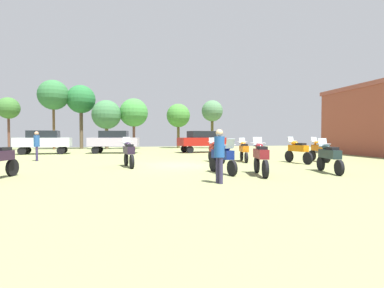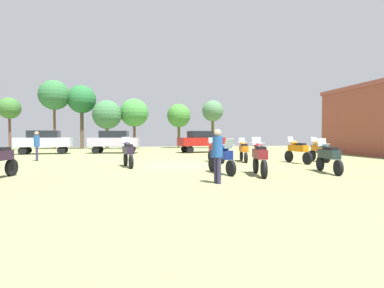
{
  "view_description": "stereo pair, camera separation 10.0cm",
  "coord_description": "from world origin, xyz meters",
  "px_view_note": "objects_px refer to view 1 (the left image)",
  "views": [
    {
      "loc": [
        -2.23,
        -14.84,
        1.58
      ],
      "look_at": [
        2.02,
        6.64,
        0.94
      ],
      "focal_mm": 26.55,
      "sensor_mm": 36.0,
      "label": 1
    },
    {
      "loc": [
        -2.13,
        -14.86,
        1.58
      ],
      "look_at": [
        2.02,
        6.64,
        0.94
      ],
      "focal_mm": 26.55,
      "sensor_mm": 36.0,
      "label": 2
    }
  ],
  "objects_px": {
    "motorcycle_3": "(298,150)",
    "motorcycle_4": "(223,156)",
    "car_1": "(202,140)",
    "motorcycle_5": "(216,150)",
    "car_2": "(114,140)",
    "tree_3": "(106,115)",
    "car_3": "(44,140)",
    "tree_2": "(53,95)",
    "motorcycle_2": "(129,152)",
    "motorcycle_6": "(244,150)",
    "person_2": "(219,152)",
    "motorcycle_12": "(329,156)",
    "tree_4": "(212,111)",
    "tree_5": "(178,116)",
    "tree_6": "(8,109)",
    "motorcycle_11": "(319,149)",
    "motorcycle_7": "(261,157)",
    "tree_1": "(134,113)",
    "tree_7": "(81,100)",
    "person_1": "(37,144)"
  },
  "relations": [
    {
      "from": "motorcycle_11",
      "to": "tree_5",
      "type": "distance_m",
      "value": 21.28
    },
    {
      "from": "car_1",
      "to": "motorcycle_3",
      "type": "bearing_deg",
      "value": -176.51
    },
    {
      "from": "motorcycle_3",
      "to": "tree_4",
      "type": "bearing_deg",
      "value": 81.8
    },
    {
      "from": "motorcycle_11",
      "to": "car_1",
      "type": "xyz_separation_m",
      "value": [
        -4.89,
        10.49,
        0.44
      ]
    },
    {
      "from": "motorcycle_6",
      "to": "tree_6",
      "type": "distance_m",
      "value": 27.36
    },
    {
      "from": "person_1",
      "to": "motorcycle_6",
      "type": "bearing_deg",
      "value": -121.03
    },
    {
      "from": "tree_2",
      "to": "motorcycle_5",
      "type": "bearing_deg",
      "value": -53.93
    },
    {
      "from": "motorcycle_6",
      "to": "motorcycle_2",
      "type": "bearing_deg",
      "value": -154.77
    },
    {
      "from": "motorcycle_2",
      "to": "car_2",
      "type": "xyz_separation_m",
      "value": [
        -1.56,
        11.72,
        0.44
      ]
    },
    {
      "from": "car_1",
      "to": "tree_3",
      "type": "bearing_deg",
      "value": 35.93
    },
    {
      "from": "tree_6",
      "to": "motorcycle_3",
      "type": "bearing_deg",
      "value": -40.95
    },
    {
      "from": "motorcycle_5",
      "to": "car_2",
      "type": "relative_size",
      "value": 0.49
    },
    {
      "from": "motorcycle_5",
      "to": "car_3",
      "type": "bearing_deg",
      "value": 132.56
    },
    {
      "from": "motorcycle_6",
      "to": "tree_3",
      "type": "height_order",
      "value": "tree_3"
    },
    {
      "from": "car_3",
      "to": "motorcycle_4",
      "type": "bearing_deg",
      "value": -147.67
    },
    {
      "from": "car_1",
      "to": "tree_3",
      "type": "distance_m",
      "value": 13.04
    },
    {
      "from": "motorcycle_3",
      "to": "tree_3",
      "type": "relative_size",
      "value": 0.39
    },
    {
      "from": "car_1",
      "to": "person_1",
      "type": "height_order",
      "value": "car_1"
    },
    {
      "from": "motorcycle_7",
      "to": "tree_4",
      "type": "distance_m",
      "value": 24.35
    },
    {
      "from": "motorcycle_3",
      "to": "person_2",
      "type": "distance_m",
      "value": 8.61
    },
    {
      "from": "motorcycle_5",
      "to": "tree_2",
      "type": "distance_m",
      "value": 24.18
    },
    {
      "from": "motorcycle_2",
      "to": "motorcycle_4",
      "type": "xyz_separation_m",
      "value": [
        3.85,
        -3.32,
        -0.02
      ]
    },
    {
      "from": "motorcycle_2",
      "to": "tree_7",
      "type": "xyz_separation_m",
      "value": [
        -6.02,
        21.24,
        5.1
      ]
    },
    {
      "from": "tree_2",
      "to": "car_1",
      "type": "bearing_deg",
      "value": -31.04
    },
    {
      "from": "motorcycle_5",
      "to": "motorcycle_11",
      "type": "distance_m",
      "value": 6.34
    },
    {
      "from": "motorcycle_2",
      "to": "tree_3",
      "type": "relative_size",
      "value": 0.37
    },
    {
      "from": "person_2",
      "to": "motorcycle_4",
      "type": "bearing_deg",
      "value": 141.1
    },
    {
      "from": "tree_4",
      "to": "tree_6",
      "type": "distance_m",
      "value": 22.96
    },
    {
      "from": "tree_5",
      "to": "person_2",
      "type": "bearing_deg",
      "value": -95.58
    },
    {
      "from": "motorcycle_5",
      "to": "motorcycle_7",
      "type": "height_order",
      "value": "motorcycle_7"
    },
    {
      "from": "motorcycle_12",
      "to": "car_3",
      "type": "height_order",
      "value": "car_3"
    },
    {
      "from": "motorcycle_5",
      "to": "motorcycle_6",
      "type": "height_order",
      "value": "motorcycle_5"
    },
    {
      "from": "car_3",
      "to": "tree_4",
      "type": "bearing_deg",
      "value": -69.61
    },
    {
      "from": "motorcycle_11",
      "to": "car_2",
      "type": "xyz_separation_m",
      "value": [
        -12.84,
        10.82,
        0.44
      ]
    },
    {
      "from": "tree_1",
      "to": "tree_7",
      "type": "bearing_deg",
      "value": 172.88
    },
    {
      "from": "person_2",
      "to": "tree_4",
      "type": "relative_size",
      "value": 0.3
    },
    {
      "from": "motorcycle_3",
      "to": "motorcycle_4",
      "type": "distance_m",
      "value": 6.57
    },
    {
      "from": "motorcycle_12",
      "to": "tree_5",
      "type": "relative_size",
      "value": 0.4
    },
    {
      "from": "car_2",
      "to": "tree_5",
      "type": "bearing_deg",
      "value": -30.6
    },
    {
      "from": "person_2",
      "to": "tree_4",
      "type": "bearing_deg",
      "value": 146.3
    },
    {
      "from": "person_2",
      "to": "tree_3",
      "type": "xyz_separation_m",
      "value": [
        -6.03,
        25.58,
        2.96
      ]
    },
    {
      "from": "motorcycle_3",
      "to": "motorcycle_6",
      "type": "distance_m",
      "value": 3.05
    },
    {
      "from": "person_2",
      "to": "tree_6",
      "type": "height_order",
      "value": "tree_6"
    },
    {
      "from": "tree_3",
      "to": "motorcycle_2",
      "type": "bearing_deg",
      "value": -81.47
    },
    {
      "from": "motorcycle_4",
      "to": "tree_6",
      "type": "relative_size",
      "value": 0.37
    },
    {
      "from": "tree_4",
      "to": "tree_5",
      "type": "bearing_deg",
      "value": 158.88
    },
    {
      "from": "car_2",
      "to": "car_3",
      "type": "height_order",
      "value": "same"
    },
    {
      "from": "car_1",
      "to": "motorcycle_5",
      "type": "bearing_deg",
      "value": 160.22
    },
    {
      "from": "car_2",
      "to": "tree_3",
      "type": "bearing_deg",
      "value": 16.63
    },
    {
      "from": "motorcycle_6",
      "to": "tree_2",
      "type": "height_order",
      "value": "tree_2"
    }
  ]
}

